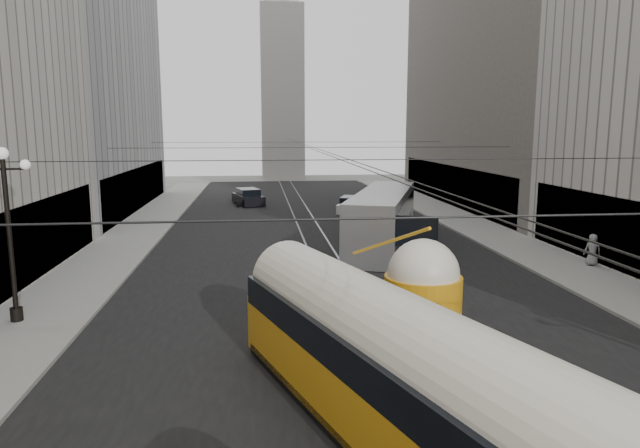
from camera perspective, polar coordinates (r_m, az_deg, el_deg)
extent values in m
cube|color=black|center=(36.66, -0.40, -1.73)|extent=(20.00, 85.00, 0.02)
cube|color=gray|center=(40.77, -17.95, -0.94)|extent=(4.00, 72.00, 0.15)
cube|color=gray|center=(42.86, 15.28, -0.32)|extent=(4.00, 72.00, 0.15)
cube|color=gray|center=(36.60, -1.56, -1.75)|extent=(0.12, 85.00, 0.04)
cube|color=gray|center=(36.75, 0.77, -1.70)|extent=(0.12, 85.00, 0.04)
cube|color=black|center=(29.64, -26.67, -1.52)|extent=(0.10, 18.00, 3.60)
cube|color=#999999|center=(54.24, -24.73, 15.94)|extent=(12.00, 28.00, 28.00)
cube|color=black|center=(52.57, -17.64, 3.46)|extent=(0.10, 25.20, 3.60)
cube|color=black|center=(31.28, 28.35, -1.12)|extent=(0.10, 18.00, 3.60)
cube|color=#514C47|center=(57.15, 19.27, 17.93)|extent=(12.00, 32.00, 32.00)
cube|color=black|center=(54.48, 12.79, 3.87)|extent=(0.10, 28.80, 3.60)
cube|color=#B2AFA8|center=(83.49, -3.81, 12.85)|extent=(6.00, 6.00, 24.00)
cylinder|color=black|center=(23.42, -28.59, -1.51)|extent=(0.18, 0.18, 6.00)
cylinder|color=black|center=(24.05, -28.07, -7.96)|extent=(0.44, 0.44, 0.50)
cylinder|color=black|center=(23.12, -29.10, 4.83)|extent=(1.60, 0.08, 0.08)
sphere|color=white|center=(23.09, -29.21, 6.19)|extent=(0.44, 0.44, 0.44)
sphere|color=white|center=(22.83, -27.39, 5.30)|extent=(0.36, 0.36, 0.36)
cylinder|color=black|center=(8.22, 20.22, 0.77)|extent=(25.00, 0.03, 0.03)
cylinder|color=black|center=(21.61, 3.53, 6.43)|extent=(25.00, 0.03, 0.03)
cylinder|color=black|center=(35.48, -0.32, 7.66)|extent=(25.00, 0.03, 0.03)
cylinder|color=black|center=(49.42, -2.01, 8.19)|extent=(25.00, 0.03, 0.03)
cylinder|color=black|center=(39.46, -0.93, 7.56)|extent=(0.03, 72.00, 0.03)
cylinder|color=black|center=(39.50, -0.34, 7.56)|extent=(0.03, 72.00, 0.03)
cube|color=orange|center=(13.40, 8.49, -17.74)|extent=(7.11, 14.07, 1.70)
cube|color=black|center=(13.78, 8.41, -20.70)|extent=(6.97, 13.68, 0.30)
cube|color=black|center=(12.93, 8.62, -13.40)|extent=(7.06, 13.88, 0.85)
cylinder|color=silver|center=(12.82, 8.65, -12.17)|extent=(6.76, 13.78, 2.30)
cylinder|color=orange|center=(19.75, 10.20, -8.35)|extent=(2.60, 2.60, 2.30)
sphere|color=silver|center=(19.42, 10.30, -4.98)|extent=(2.40, 2.40, 2.40)
cube|color=gray|center=(35.10, 6.31, 0.57)|extent=(7.06, 13.53, 3.34)
cube|color=black|center=(35.01, 6.33, 1.47)|extent=(6.92, 13.09, 1.22)
cube|color=black|center=(28.69, 9.18, -0.72)|extent=(2.45, 0.94, 1.56)
cylinder|color=black|center=(30.72, 5.54, -2.93)|extent=(0.30, 1.11, 1.11)
cylinder|color=black|center=(31.40, 10.52, -2.77)|extent=(0.30, 1.11, 1.11)
cylinder|color=black|center=(39.36, 2.90, -0.13)|extent=(0.30, 1.11, 1.11)
cylinder|color=black|center=(39.90, 6.85, -0.06)|extent=(0.30, 1.11, 1.11)
cube|color=silver|center=(49.23, 3.10, 1.71)|extent=(3.08, 4.70, 0.77)
cube|color=black|center=(49.16, 3.11, 2.34)|extent=(2.26, 2.77, 0.73)
cylinder|color=black|center=(47.68, 2.43, 1.27)|extent=(0.22, 0.62, 0.62)
cylinder|color=black|center=(47.94, 4.34, 1.30)|extent=(0.22, 0.62, 0.62)
cylinder|color=black|center=(50.58, 1.93, 1.75)|extent=(0.22, 0.62, 0.62)
cylinder|color=black|center=(50.83, 3.73, 1.77)|extent=(0.22, 0.62, 0.62)
cube|color=black|center=(54.60, -7.20, 2.47)|extent=(3.28, 5.23, 0.86)
cube|color=black|center=(54.52, -7.21, 3.11)|extent=(2.44, 3.06, 0.81)
cylinder|color=black|center=(53.00, -8.19, 2.05)|extent=(0.22, 0.69, 0.69)
cylinder|color=black|center=(52.97, -6.25, 2.09)|extent=(0.22, 0.69, 0.69)
cylinder|color=black|center=(56.28, -8.08, 2.49)|extent=(0.22, 0.69, 0.69)
cylinder|color=black|center=(56.25, -6.25, 2.52)|extent=(0.22, 0.69, 0.69)
imported|color=gray|center=(32.66, 25.59, -2.33)|extent=(0.91, 0.68, 1.65)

